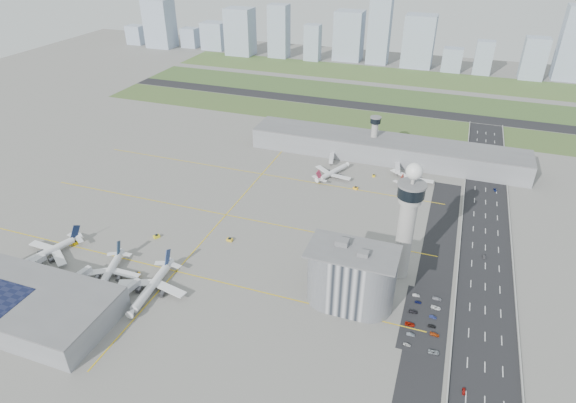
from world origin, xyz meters
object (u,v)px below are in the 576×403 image
(control_tower, at_px, (407,218))
(car_hw_4, at_px, (478,152))
(jet_bridge_near_0, at_px, (22,273))
(airplane_near_b, at_px, (107,270))
(car_lot_3, at_px, (413,312))
(car_hw_2, at_px, (495,190))
(tug_0, at_px, (75,242))
(admin_building, at_px, (351,277))
(jet_bridge_near_1, at_px, (68,285))
(tug_3, at_px, (230,239))
(car_lot_8, at_px, (432,326))
(car_lot_10, at_px, (436,308))
(car_hw_0, at_px, (464,391))
(airplane_far_b, at_px, (413,172))
(tug_1, at_px, (136,274))
(car_lot_5, at_px, (416,295))
(car_lot_7, at_px, (435,334))
(secondary_tower, at_px, (374,133))
(airplane_near_a, at_px, (46,249))
(tug_2, at_px, (157,236))
(jet_bridge_far_1, at_px, (397,165))
(airplane_far_a, at_px, (333,169))
(car_lot_0, at_px, (407,344))
(jet_bridge_far_0, at_px, (332,156))
(tug_5, at_px, (374,175))
(car_lot_1, at_px, (411,334))
(car_lot_11, at_px, (437,299))
(car_lot_6, at_px, (434,352))
(car_hw_1, at_px, (484,256))
(car_lot_4, at_px, (418,302))
(car_lot_2, at_px, (410,324))
(tug_4, at_px, (356,188))
(car_lot_9, at_px, (433,317))
(jet_bridge_near_2, at_px, (119,299))

(control_tower, xyz_separation_m, car_hw_4, (37.09, 173.94, -34.41))
(jet_bridge_near_0, bearing_deg, airplane_near_b, -62.23)
(car_lot_3, xyz_separation_m, car_hw_2, (38.39, 140.28, -0.06))
(jet_bridge_near_0, distance_m, tug_0, 33.61)
(admin_building, relative_size, jet_bridge_near_1, 3.00)
(tug_3, xyz_separation_m, car_lot_8, (117.24, -31.02, -0.39))
(car_lot_10, distance_m, car_hw_0, 47.42)
(admin_building, relative_size, tug_0, 11.71)
(control_tower, xyz_separation_m, airplane_far_b, (-7.32, 110.98, -29.62))
(tug_1, distance_m, car_lot_5, 144.12)
(car_lot_7, bearing_deg, secondary_tower, 24.29)
(airplane_near_a, height_order, tug_2, airplane_near_a)
(jet_bridge_near_0, relative_size, jet_bridge_far_1, 1.00)
(airplane_far_a, height_order, car_lot_0, airplane_far_a)
(airplane_far_a, relative_size, car_hw_4, 9.93)
(jet_bridge_far_0, bearing_deg, car_hw_4, 105.00)
(control_tower, distance_m, tug_1, 142.43)
(jet_bridge_far_0, distance_m, car_lot_0, 190.79)
(airplane_near_a, xyz_separation_m, car_lot_5, (195.85, 35.61, -5.07))
(jet_bridge_near_1, relative_size, tug_5, 5.11)
(car_lot_3, bearing_deg, car_hw_4, -13.55)
(secondary_tower, bearing_deg, jet_bridge_far_1, -39.29)
(tug_5, height_order, car_lot_1, tug_5)
(jet_bridge_far_0, bearing_deg, car_lot_3, 18.10)
(airplane_near_a, distance_m, jet_bridge_near_1, 35.52)
(tug_2, bearing_deg, car_lot_11, -144.30)
(tug_0, distance_m, car_lot_6, 202.56)
(car_hw_1, bearing_deg, tug_0, -170.89)
(airplane_far_b, bearing_deg, car_lot_4, -154.12)
(control_tower, distance_m, car_lot_2, 50.90)
(tug_4, relative_size, car_lot_9, 0.95)
(car_lot_10, bearing_deg, tug_5, 29.36)
(tug_0, height_order, car_lot_2, tug_0)
(car_lot_5, bearing_deg, car_lot_7, -162.58)
(tug_3, bearing_deg, tug_0, -67.30)
(airplane_near_a, bearing_deg, car_lot_4, 118.07)
(airplane_far_b, xyz_separation_m, jet_bridge_near_0, (-177.68, -179.98, -2.57))
(airplane_near_b, bearing_deg, control_tower, 94.92)
(tug_4, distance_m, car_lot_5, 111.08)
(tug_1, relative_size, car_lot_8, 1.01)
(tug_4, bearing_deg, car_lot_1, -140.10)
(jet_bridge_far_0, xyz_separation_m, tug_4, (27.85, -41.23, -1.91))
(car_lot_4, distance_m, car_hw_2, 137.81)
(car_lot_9, bearing_deg, tug_2, 90.95)
(car_lot_3, bearing_deg, tug_5, 12.46)
(jet_bridge_near_1, height_order, car_lot_1, jet_bridge_near_1)
(jet_bridge_far_1, distance_m, car_lot_9, 156.81)
(jet_bridge_near_0, distance_m, jet_bridge_near_2, 60.00)
(airplane_far_b, bearing_deg, car_hw_0, -149.07)
(car_lot_7, bearing_deg, car_hw_4, 0.75)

